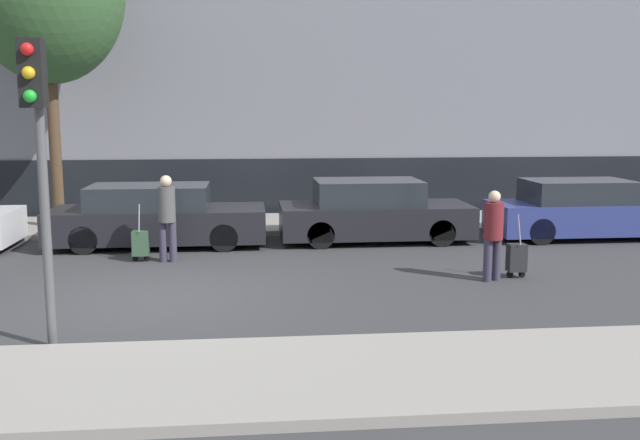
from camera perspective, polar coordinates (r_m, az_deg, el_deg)
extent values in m
plane|color=#38383A|center=(11.74, -12.78, -6.15)|extent=(80.00, 80.00, 0.00)
cube|color=gray|center=(8.19, -15.98, -12.48)|extent=(28.00, 2.50, 0.12)
cube|color=gray|center=(18.55, -10.22, -0.40)|extent=(28.00, 3.00, 0.12)
cube|color=slate|center=(21.67, -9.94, 14.68)|extent=(28.00, 2.08, 10.49)
cube|color=black|center=(20.61, -9.82, 2.60)|extent=(27.44, 0.06, 1.60)
cube|color=black|center=(16.12, -12.78, -0.30)|extent=(4.67, 1.78, 0.70)
cube|color=#23282D|center=(16.06, -13.51, 1.82)|extent=(2.57, 1.56, 0.51)
cylinder|color=black|center=(15.25, -7.70, -1.41)|extent=(0.60, 0.18, 0.60)
cylinder|color=black|center=(16.82, -7.53, -0.45)|extent=(0.60, 0.18, 0.60)
cylinder|color=black|center=(15.62, -18.39, -1.54)|extent=(0.60, 0.18, 0.60)
cylinder|color=black|center=(17.16, -17.25, -0.59)|extent=(0.60, 0.18, 0.60)
cube|color=black|center=(16.40, 4.42, 0.04)|extent=(4.33, 1.87, 0.70)
cube|color=#23282D|center=(16.28, 3.84, 2.23)|extent=(2.38, 1.65, 0.56)
cylinder|color=black|center=(15.91, 9.71, -1.03)|extent=(0.60, 0.18, 0.60)
cylinder|color=black|center=(17.52, 8.24, -0.09)|extent=(0.60, 0.18, 0.60)
cylinder|color=black|center=(15.41, 0.05, -1.22)|extent=(0.60, 0.18, 0.60)
cylinder|color=black|center=(17.08, -0.53, -0.23)|extent=(0.60, 0.18, 0.60)
cube|color=navy|center=(17.84, 20.32, 0.23)|extent=(4.34, 1.72, 0.70)
cube|color=#23282D|center=(17.69, 19.92, 2.18)|extent=(2.39, 1.51, 0.52)
cylinder|color=black|center=(19.16, 22.90, 0.06)|extent=(0.60, 0.18, 0.60)
cylinder|color=black|center=(16.62, 17.28, -0.89)|extent=(0.60, 0.18, 0.60)
cylinder|color=black|center=(18.03, 15.38, -0.07)|extent=(0.60, 0.18, 0.60)
cylinder|color=#383347|center=(14.43, -12.46, -1.72)|extent=(0.15, 0.15, 0.80)
cylinder|color=#383347|center=(14.38, -11.69, -1.73)|extent=(0.15, 0.15, 0.80)
cylinder|color=#4C4C4C|center=(14.29, -12.17, 1.23)|extent=(0.34, 0.34, 0.70)
sphere|color=beige|center=(14.24, -12.23, 3.06)|extent=(0.23, 0.23, 0.23)
cube|color=#335138|center=(14.57, -14.16, -1.82)|extent=(0.32, 0.24, 0.49)
cylinder|color=black|center=(14.64, -14.55, -3.00)|extent=(0.12, 0.03, 0.12)
cylinder|color=black|center=(14.61, -13.68, -2.99)|extent=(0.12, 0.03, 0.12)
cylinder|color=gray|center=(14.42, -14.28, 0.16)|extent=(0.02, 0.19, 0.53)
cylinder|color=#383347|center=(12.95, 13.95, -3.09)|extent=(0.15, 0.15, 0.74)
cylinder|color=#383347|center=(12.83, 13.26, -3.18)|extent=(0.15, 0.15, 0.74)
cylinder|color=maroon|center=(12.77, 13.72, -0.08)|extent=(0.34, 0.34, 0.65)
sphere|color=beige|center=(12.71, 13.79, 1.83)|extent=(0.21, 0.21, 0.21)
cube|color=#262628|center=(13.24, 15.45, -2.92)|extent=(0.32, 0.24, 0.49)
cylinder|color=black|center=(13.27, 14.94, -4.23)|extent=(0.12, 0.03, 0.12)
cylinder|color=black|center=(13.35, 15.85, -4.19)|extent=(0.12, 0.03, 0.12)
cylinder|color=gray|center=(13.08, 15.66, -0.74)|extent=(0.02, 0.19, 0.53)
cylinder|color=#515154|center=(9.41, -21.20, 1.62)|extent=(0.12, 0.12, 3.81)
cube|color=black|center=(9.19, -22.03, 10.82)|extent=(0.28, 0.24, 0.80)
sphere|color=red|center=(9.06, -22.40, 12.53)|extent=(0.15, 0.15, 0.15)
sphere|color=gold|center=(9.04, -22.29, 10.85)|extent=(0.15, 0.15, 0.15)
sphere|color=green|center=(9.03, -22.19, 9.16)|extent=(0.15, 0.15, 0.15)
cylinder|color=#4C3826|center=(18.54, -20.43, 5.63)|extent=(0.28, 0.28, 4.02)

